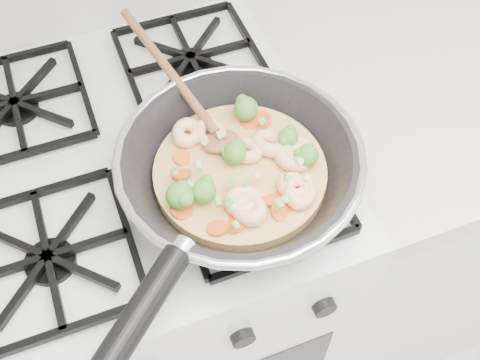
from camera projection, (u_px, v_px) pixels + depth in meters
name	position (u px, v px, depth m)	size (l,w,h in m)	color
stove	(161.00, 278.00, 1.27)	(0.60, 0.60, 0.92)	white
counter_right	(472.00, 174.00, 1.44)	(1.00, 0.60, 0.90)	white
skillet	(239.00, 168.00, 0.81)	(0.44, 0.57, 0.09)	black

